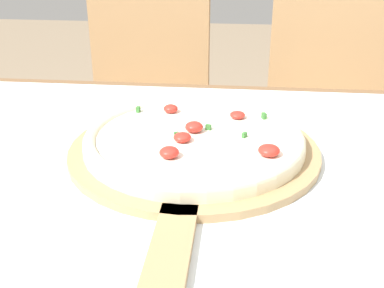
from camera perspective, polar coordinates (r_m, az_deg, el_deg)
name	(u,v)px	position (r m, az deg, el deg)	size (l,w,h in m)	color
dining_table	(221,248)	(0.70, 3.47, -12.25)	(1.48, 0.93, 0.73)	brown
towel_cloth	(223,190)	(0.65, 3.69, -5.49)	(1.40, 0.85, 0.00)	silver
pizza_peel	(193,156)	(0.72, 0.07, -1.47)	(0.38, 0.59, 0.01)	tan
pizza	(194,139)	(0.73, 0.27, 0.62)	(0.33, 0.33, 0.04)	beige
chair_left	(146,107)	(1.53, -5.51, 4.41)	(0.41, 0.41, 0.90)	tan
chair_right	(328,114)	(1.53, 15.78, 3.48)	(0.44, 0.44, 0.90)	tan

